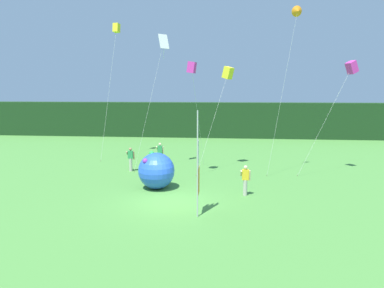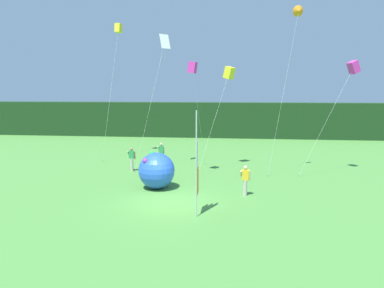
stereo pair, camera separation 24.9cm
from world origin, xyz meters
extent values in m
plane|color=#478438|center=(0.00, 0.00, 0.00)|extent=(120.00, 120.00, 0.00)
cube|color=#193819|center=(0.00, 25.40, 2.09)|extent=(80.00, 2.40, 4.18)
cylinder|color=#B7B7BC|center=(1.58, -1.98, 2.38)|extent=(0.06, 0.06, 4.76)
cube|color=orange|center=(1.58, -1.47, 1.49)|extent=(0.02, 0.97, 1.27)
cube|color=white|center=(1.58, -1.65, 2.76)|extent=(0.02, 0.60, 1.27)
cube|color=green|center=(1.58, -1.83, 4.03)|extent=(0.02, 0.23, 1.27)
cylinder|color=#B7B2A3|center=(-3.84, 6.45, 0.46)|extent=(0.22, 0.22, 0.92)
cube|color=#2D8E4C|center=(-3.84, 6.45, 1.19)|extent=(0.36, 0.20, 0.53)
sphere|color=#A37556|center=(-3.84, 6.45, 1.57)|extent=(0.20, 0.20, 0.20)
cylinder|color=#A37556|center=(-4.07, 6.51, 1.23)|extent=(0.09, 0.48, 0.42)
cylinder|color=#A37556|center=(-3.61, 6.46, 1.13)|extent=(0.09, 0.14, 0.56)
cylinder|color=#B7B2A3|center=(3.86, 1.49, 0.43)|extent=(0.22, 0.22, 0.86)
cube|color=yellow|center=(3.86, 1.49, 1.15)|extent=(0.36, 0.20, 0.57)
sphere|color=beige|center=(3.86, 1.49, 1.55)|extent=(0.20, 0.20, 0.20)
cylinder|color=beige|center=(3.63, 1.55, 1.20)|extent=(0.09, 0.48, 0.42)
cylinder|color=beige|center=(4.09, 1.49, 1.11)|extent=(0.09, 0.14, 0.56)
cylinder|color=#B7B2A3|center=(-2.22, 8.85, 0.41)|extent=(0.22, 0.22, 0.82)
cube|color=#2D8E4C|center=(-2.22, 8.85, 1.14)|extent=(0.36, 0.20, 0.63)
sphere|color=beige|center=(-2.22, 8.85, 1.57)|extent=(0.20, 0.20, 0.20)
cylinder|color=beige|center=(-2.45, 8.91, 1.23)|extent=(0.09, 0.48, 0.42)
cylinder|color=beige|center=(-1.99, 8.86, 1.13)|extent=(0.09, 0.14, 0.56)
sphere|color=blue|center=(-1.16, 2.32, 1.05)|extent=(2.09, 2.09, 2.09)
sphere|color=purple|center=(-1.66, 1.72, 1.74)|extent=(0.29, 0.29, 0.29)
sphere|color=orange|center=(-2.04, 2.75, 1.42)|extent=(0.29, 0.29, 0.29)
sphere|color=green|center=(-1.47, 2.54, 2.02)|extent=(0.29, 0.29, 0.29)
cylinder|color=brown|center=(-7.18, 9.56, 0.04)|extent=(0.03, 0.03, 0.08)
cylinder|color=silver|center=(-6.78, 10.88, 5.35)|extent=(0.82, 2.66, 10.71)
cube|color=yellow|center=(-6.38, 12.20, 10.71)|extent=(0.57, 0.63, 0.75)
cylinder|color=brown|center=(1.10, 9.29, 0.04)|extent=(0.03, 0.03, 0.08)
cylinder|color=silver|center=(0.82, 7.39, 3.52)|extent=(0.56, 3.81, 7.05)
cube|color=#DB33A8|center=(0.55, 5.49, 7.05)|extent=(0.65, 0.57, 0.75)
cylinder|color=brown|center=(-3.56, 6.26, 0.04)|extent=(0.03, 0.03, 0.08)
cylinder|color=silver|center=(-2.62, 7.15, 4.51)|extent=(1.89, 1.80, 9.01)
cube|color=white|center=(-1.69, 8.04, 9.01)|extent=(0.74, 0.74, 1.01)
cylinder|color=white|center=(-1.69, 8.04, 8.14)|extent=(0.02, 0.02, 0.70)
cylinder|color=brown|center=(5.51, 6.00, 0.04)|extent=(0.03, 0.03, 0.08)
cylinder|color=silver|center=(6.33, 6.36, 5.28)|extent=(1.66, 0.73, 10.56)
cone|color=orange|center=(7.15, 6.72, 10.56)|extent=(0.75, 0.52, 0.71)
cylinder|color=brown|center=(7.52, 6.18, 0.04)|extent=(0.03, 0.03, 0.08)
cylinder|color=silver|center=(9.21, 6.79, 3.55)|extent=(3.41, 1.22, 7.11)
cube|color=#DB33A8|center=(10.91, 7.39, 7.10)|extent=(0.93, 0.81, 0.91)
cylinder|color=brown|center=(0.84, 5.57, 0.04)|extent=(0.03, 0.03, 0.08)
cylinder|color=silver|center=(1.84, 6.97, 3.42)|extent=(2.01, 2.81, 6.84)
cube|color=yellow|center=(2.84, 8.37, 6.84)|extent=(0.92, 0.88, 0.93)
camera|label=1|loc=(2.86, -16.97, 5.61)|focal=32.77mm
camera|label=2|loc=(3.11, -16.94, 5.61)|focal=32.77mm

